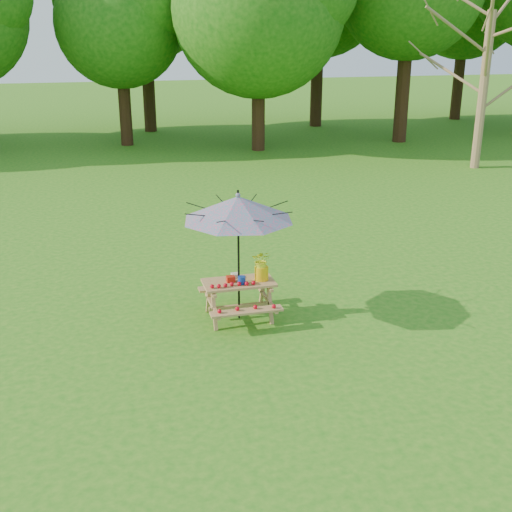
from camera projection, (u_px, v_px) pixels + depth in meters
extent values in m
cylinder|color=#8C674C|center=(483.00, 92.00, 22.17)|extent=(0.45, 0.45, 5.32)
cube|color=#A9874C|center=(239.00, 283.00, 10.82)|extent=(1.20, 0.62, 0.04)
cube|color=#A9874C|center=(247.00, 311.00, 10.41)|extent=(1.20, 0.22, 0.04)
cube|color=#A9874C|center=(232.00, 287.00, 11.42)|extent=(1.20, 0.22, 0.04)
cylinder|color=black|center=(239.00, 256.00, 10.66)|extent=(0.04, 0.04, 2.25)
cone|color=teal|center=(238.00, 208.00, 10.39)|extent=(2.19, 2.19, 0.40)
sphere|color=teal|center=(238.00, 195.00, 10.31)|extent=(0.08, 0.08, 0.08)
cube|color=red|center=(231.00, 279.00, 10.79)|extent=(0.14, 0.12, 0.10)
cylinder|color=#13329A|center=(242.00, 280.00, 10.69)|extent=(0.13, 0.13, 0.13)
cube|color=beige|center=(235.00, 275.00, 10.98)|extent=(0.13, 0.13, 0.07)
cylinder|color=#EEB30C|center=(261.00, 273.00, 10.85)|extent=(0.23, 0.23, 0.23)
imported|color=yellow|center=(262.00, 260.00, 10.77)|extent=(0.39, 0.36, 0.35)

